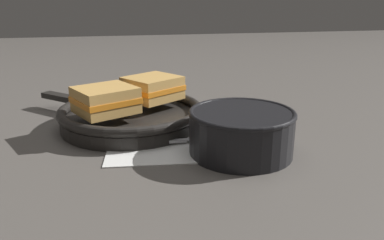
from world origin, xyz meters
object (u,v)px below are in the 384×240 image
Objects in this scene: skillet at (131,115)px; soup_bowl at (241,129)px; sandwich_near_right at (106,100)px; spoon at (188,139)px; sandwich_near_left at (153,88)px.

soup_bowl is at bearing -47.27° from skillet.
skillet is 0.07m from sandwich_near_right.
sandwich_near_left is at bearing 108.40° from spoon.
soup_bowl is 0.25m from sandwich_near_right.
spoon is 0.17m from sandwich_near_left.
spoon is at bearing -52.98° from skillet.
sandwich_near_left is at bearing 38.39° from sandwich_near_right.
soup_bowl is 1.25× the size of sandwich_near_left.
sandwich_near_right is (-0.05, -0.04, 0.04)m from skillet.
sandwich_near_right is at bearing -141.61° from sandwich_near_left.
sandwich_near_left reaches higher than spoon.
sandwich_near_right is at bearing 146.54° from soup_bowl.
skillet is 0.07m from sandwich_near_left.
skillet is (-0.16, 0.18, -0.02)m from soup_bowl.
soup_bowl is 0.24m from sandwich_near_left.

